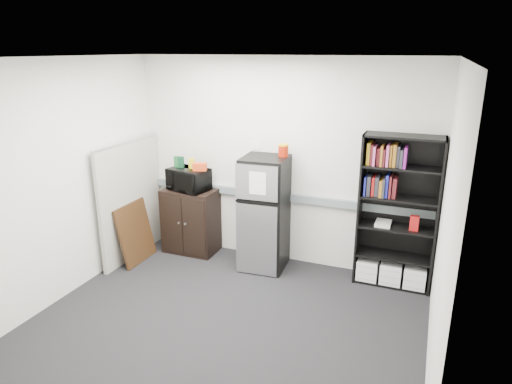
% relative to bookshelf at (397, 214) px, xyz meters
% --- Properties ---
extents(floor, '(4.00, 4.00, 0.00)m').
position_rel_bookshelf_xyz_m(floor, '(-1.53, -1.57, -0.91)').
color(floor, black).
rests_on(floor, ground).
extents(wall_back, '(4.00, 0.02, 2.70)m').
position_rel_bookshelf_xyz_m(wall_back, '(-1.53, 0.18, 0.44)').
color(wall_back, white).
rests_on(wall_back, floor).
extents(wall_right, '(0.02, 3.50, 2.70)m').
position_rel_bookshelf_xyz_m(wall_right, '(0.47, -1.57, 0.44)').
color(wall_right, white).
rests_on(wall_right, floor).
extents(wall_left, '(0.02, 3.50, 2.70)m').
position_rel_bookshelf_xyz_m(wall_left, '(-3.53, -1.57, 0.44)').
color(wall_left, white).
rests_on(wall_left, floor).
extents(ceiling, '(4.00, 3.50, 0.02)m').
position_rel_bookshelf_xyz_m(ceiling, '(-1.53, -1.57, 1.79)').
color(ceiling, white).
rests_on(ceiling, wall_back).
extents(electrical_raceway, '(3.92, 0.05, 0.10)m').
position_rel_bookshelf_xyz_m(electrical_raceway, '(-1.53, 0.15, -0.01)').
color(electrical_raceway, gray).
rests_on(electrical_raceway, wall_back).
extents(wall_note, '(0.14, 0.00, 0.10)m').
position_rel_bookshelf_xyz_m(wall_note, '(-1.88, 0.18, 0.64)').
color(wall_note, white).
rests_on(wall_note, wall_back).
extents(bookshelf, '(0.90, 0.34, 1.85)m').
position_rel_bookshelf_xyz_m(bookshelf, '(0.00, 0.00, 0.00)').
color(bookshelf, black).
rests_on(bookshelf, floor).
extents(cubicle_partition, '(0.06, 1.30, 1.62)m').
position_rel_bookshelf_xyz_m(cubicle_partition, '(-3.43, -0.49, -0.10)').
color(cubicle_partition, '#9C978A').
rests_on(cubicle_partition, floor).
extents(cabinet, '(0.73, 0.49, 0.91)m').
position_rel_bookshelf_xyz_m(cabinet, '(-2.76, -0.06, -0.46)').
color(cabinet, black).
rests_on(cabinet, floor).
extents(microwave, '(0.61, 0.47, 0.30)m').
position_rel_bookshelf_xyz_m(microwave, '(-2.76, -0.08, 0.15)').
color(microwave, black).
rests_on(microwave, cabinet).
extents(snack_box_a, '(0.08, 0.06, 0.15)m').
position_rel_bookshelf_xyz_m(snack_box_a, '(-2.95, -0.05, 0.38)').
color(snack_box_a, '#195729').
rests_on(snack_box_a, microwave).
extents(snack_box_b, '(0.08, 0.06, 0.15)m').
position_rel_bookshelf_xyz_m(snack_box_b, '(-2.88, -0.05, 0.38)').
color(snack_box_b, '#0C361F').
rests_on(snack_box_b, microwave).
extents(snack_box_c, '(0.08, 0.06, 0.14)m').
position_rel_bookshelf_xyz_m(snack_box_c, '(-2.72, -0.05, 0.37)').
color(snack_box_c, yellow).
rests_on(snack_box_c, microwave).
extents(snack_bag, '(0.20, 0.15, 0.10)m').
position_rel_bookshelf_xyz_m(snack_bag, '(-2.57, -0.10, 0.35)').
color(snack_bag, red).
rests_on(snack_bag, microwave).
extents(refrigerator, '(0.59, 0.62, 1.49)m').
position_rel_bookshelf_xyz_m(refrigerator, '(-1.62, -0.14, -0.17)').
color(refrigerator, black).
rests_on(refrigerator, floor).
extents(coffee_can, '(0.13, 0.13, 0.18)m').
position_rel_bookshelf_xyz_m(coffee_can, '(-1.42, -0.02, 0.66)').
color(coffee_can, '#A31B07').
rests_on(coffee_can, refrigerator).
extents(framed_poster, '(0.19, 0.63, 0.81)m').
position_rel_bookshelf_xyz_m(framed_poster, '(-3.30, -0.62, -0.51)').
color(framed_poster, black).
rests_on(framed_poster, floor).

